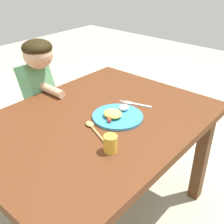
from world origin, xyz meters
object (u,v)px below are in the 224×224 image
Objects in this scene: fork at (135,104)px; spoon at (93,128)px; person at (40,104)px; drinking_cup at (110,144)px; plate at (117,115)px.

spoon is at bearing 72.95° from fork.
fork is at bearing 109.72° from person.
fork is 0.46m from drinking_cup.
person is (0.12, 0.62, -0.13)m from spoon.
plate reaches higher than fork.
drinking_cup reaches higher than plate.
person is at bearing 76.04° from drinking_cup.
plate is 3.40× the size of drinking_cup.
person reaches higher than plate.
drinking_cup is (-0.42, -0.18, 0.04)m from fork.
plate is 0.65m from person.
person reaches higher than fork.
spoon reaches higher than fork.
spoon is 0.22× the size of person.
drinking_cup reaches higher than spoon.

